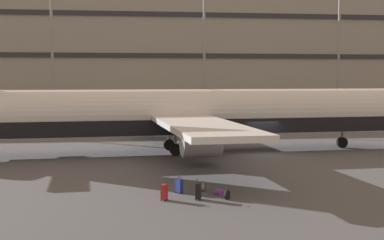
# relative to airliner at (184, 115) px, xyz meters

# --- Properties ---
(ground_plane) EXTENTS (600.00, 600.00, 0.00)m
(ground_plane) POSITION_rel_airliner_xyz_m (6.05, -1.35, -2.98)
(ground_plane) COLOR #4C4C51
(terminal_structure) EXTENTS (153.91, 22.03, 18.70)m
(terminal_structure) POSITION_rel_airliner_xyz_m (6.05, 50.30, 6.37)
(terminal_structure) COLOR gray
(terminal_structure) RESTS_ON ground_plane
(airliner) EXTENTS (40.60, 32.91, 10.45)m
(airliner) POSITION_rel_airliner_xyz_m (0.00, 0.00, 0.00)
(airliner) COLOR silver
(airliner) RESTS_ON ground_plane
(light_mast_left) EXTENTS (1.80, 0.50, 19.32)m
(light_mast_left) POSITION_rel_airliner_xyz_m (-14.35, 31.58, 8.33)
(light_mast_left) COLOR gray
(light_mast_left) RESTS_ON ground_plane
(light_mast_center_left) EXTENTS (1.80, 0.50, 19.36)m
(light_mast_center_left) POSITION_rel_airliner_xyz_m (6.27, 31.58, 8.35)
(light_mast_center_left) COLOR gray
(light_mast_center_left) RESTS_ON ground_plane
(light_mast_center_right) EXTENTS (1.80, 0.50, 19.68)m
(light_mast_center_right) POSITION_rel_airliner_xyz_m (25.82, 31.58, 8.52)
(light_mast_center_right) COLOR gray
(light_mast_center_right) RESTS_ON ground_plane
(suitcase_black) EXTENTS (0.64, 0.72, 0.24)m
(suitcase_black) POSITION_rel_airliner_xyz_m (0.10, -15.20, -2.86)
(suitcase_black) COLOR #72388C
(suitcase_black) RESTS_ON ground_plane
(suitcase_large) EXTENTS (0.38, 0.46, 0.87)m
(suitcase_large) POSITION_rel_airliner_xyz_m (-2.72, -16.07, -2.57)
(suitcase_large) COLOR #B21E23
(suitcase_large) RESTS_ON ground_plane
(suitcase_teal) EXTENTS (0.42, 0.50, 0.82)m
(suitcase_teal) POSITION_rel_airliner_xyz_m (-1.87, -14.55, -2.60)
(suitcase_teal) COLOR navy
(suitcase_teal) RESTS_ON ground_plane
(suitcase_navy) EXTENTS (0.35, 0.45, 1.01)m
(suitcase_navy) POSITION_rel_airliner_xyz_m (-1.09, -16.15, -2.56)
(suitcase_navy) COLOR black
(suitcase_navy) RESTS_ON ground_plane
(backpack_laid_flat) EXTENTS (0.39, 0.40, 0.54)m
(backpack_laid_flat) POSITION_rel_airliner_xyz_m (0.26, -16.33, -2.74)
(backpack_laid_flat) COLOR black
(backpack_laid_flat) RESTS_ON ground_plane
(backpack_small) EXTENTS (0.27, 0.34, 0.51)m
(backpack_small) POSITION_rel_airliner_xyz_m (-0.58, -14.32, -2.76)
(backpack_small) COLOR gray
(backpack_small) RESTS_ON ground_plane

